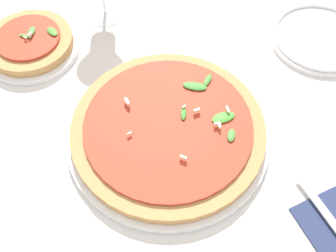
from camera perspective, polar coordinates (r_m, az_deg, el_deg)
The scene contains 4 objects.
ground_plane at distance 0.65m, azimuth 1.35°, elevation -3.73°, with size 6.00×6.00×0.00m, color silver.
pizza_arugula_main at distance 0.66m, azimuth 0.02°, elevation -0.61°, with size 0.34×0.34×0.05m.
pizza_personal_side at distance 0.83m, azimuth -19.34°, elevation 11.19°, with size 0.19×0.19×0.05m.
side_plate_white at distance 0.86m, azimuth 21.22°, elevation 11.86°, with size 0.20×0.20×0.02m.
Camera 1 is at (0.31, -0.09, 0.57)m, focal length 42.00 mm.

